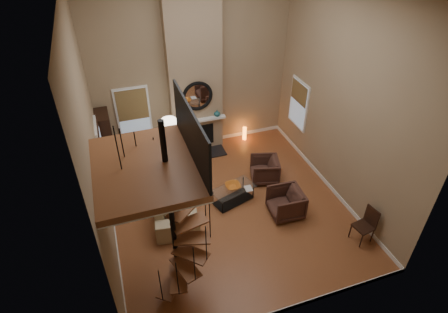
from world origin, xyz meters
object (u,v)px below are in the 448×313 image
object	(u,v)px
hutch	(107,142)
side_chair	(367,223)
armchair_far	(288,202)
floor_lamp	(170,129)
coffee_table	(233,193)
sofa	(174,194)
armchair_near	(267,169)
accent_lamp	(244,133)

from	to	relation	value
hutch	side_chair	xyz separation A→B (m)	(5.53, -4.92, -0.42)
armchair_far	floor_lamp	xyz separation A→B (m)	(-2.43, 2.87, 1.06)
coffee_table	side_chair	xyz separation A→B (m)	(2.53, -2.29, 0.24)
sofa	side_chair	xyz separation A→B (m)	(4.08, -2.67, 0.13)
armchair_near	side_chair	size ratio (longest dim) A/B	0.86
accent_lamp	sofa	bearing A→B (deg)	-141.11
armchair_near	side_chair	xyz separation A→B (m)	(1.27, -2.86, 0.17)
sofa	floor_lamp	size ratio (longest dim) A/B	1.56
hutch	armchair_near	size ratio (longest dim) A/B	2.34
accent_lamp	side_chair	bearing A→B (deg)	-77.64
armchair_near	hutch	bearing A→B (deg)	-99.93
hutch	armchair_far	xyz separation A→B (m)	(4.20, -3.52, -0.60)
hutch	coffee_table	size ratio (longest dim) A/B	1.44
armchair_near	armchair_far	world-z (taller)	armchair_far
hutch	armchair_far	size ratio (longest dim) A/B	2.22
hutch	accent_lamp	xyz separation A→B (m)	(4.42, 0.14, -0.70)
sofa	accent_lamp	world-z (taller)	sofa
sofa	coffee_table	world-z (taller)	sofa
sofa	floor_lamp	distance (m)	1.94
hutch	side_chair	size ratio (longest dim) A/B	2.02
hutch	accent_lamp	world-z (taller)	hutch
side_chair	armchair_near	bearing A→B (deg)	113.97
floor_lamp	accent_lamp	world-z (taller)	floor_lamp
sofa	side_chair	world-z (taller)	side_chair
sofa	side_chair	size ratio (longest dim) A/B	2.96
floor_lamp	armchair_near	bearing A→B (deg)	-29.72
floor_lamp	coffee_table	bearing A→B (deg)	-58.36
hutch	armchair_far	bearing A→B (deg)	-39.93
armchair_far	accent_lamp	xyz separation A→B (m)	(0.22, 3.66, -0.10)
floor_lamp	armchair_far	bearing A→B (deg)	-49.80
sofa	armchair_far	size ratio (longest dim) A/B	3.25
armchair_near	side_chair	bearing A→B (deg)	39.86
hutch	coffee_table	world-z (taller)	hutch
side_chair	floor_lamp	bearing A→B (deg)	131.26
coffee_table	side_chair	bearing A→B (deg)	-42.15
armchair_near	armchair_far	bearing A→B (deg)	13.84
armchair_near	accent_lamp	distance (m)	2.21
floor_lamp	accent_lamp	bearing A→B (deg)	16.44
coffee_table	floor_lamp	size ratio (longest dim) A/B	0.74
sofa	side_chair	distance (m)	4.87
armchair_far	floor_lamp	distance (m)	3.91
armchair_near	floor_lamp	distance (m)	3.05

